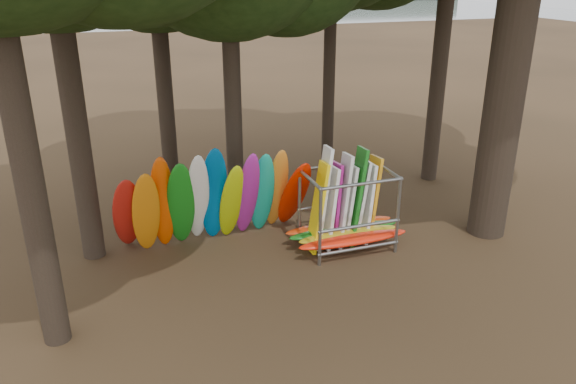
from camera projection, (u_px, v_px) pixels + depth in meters
name	position (u px, v px, depth m)	size (l,w,h in m)	color
ground	(321.00, 259.00, 14.83)	(120.00, 120.00, 0.00)	#47331E
lake	(130.00, 31.00, 67.35)	(160.00, 160.00, 0.00)	gray
kayak_row	(211.00, 200.00, 15.14)	(5.44, 1.89, 3.04)	#AE1810
storage_rack	(347.00, 213.00, 15.18)	(3.24, 1.50, 2.84)	gray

